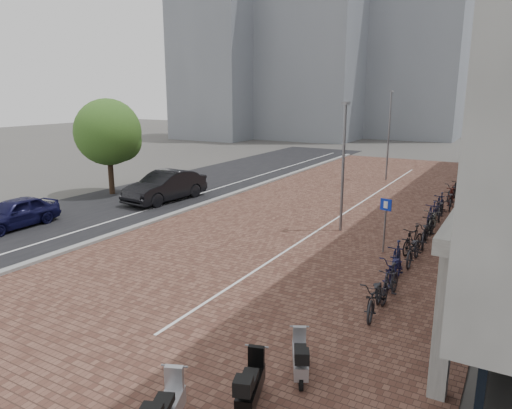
{
  "coord_description": "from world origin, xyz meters",
  "views": [
    {
      "loc": [
        9.79,
        -11.1,
        6.02
      ],
      "look_at": [
        0.0,
        6.0,
        1.3
      ],
      "focal_mm": 33.1,
      "sensor_mm": 36.0,
      "label": 1
    }
  ],
  "objects_px": {
    "car_dark": "(165,186)",
    "parking_sign": "(385,218)",
    "scooter_mid": "(251,384)",
    "scooter_front": "(300,357)",
    "car_navy": "(15,213)"
  },
  "relations": [
    {
      "from": "car_dark",
      "to": "scooter_front",
      "type": "height_order",
      "value": "car_dark"
    },
    {
      "from": "parking_sign",
      "to": "scooter_mid",
      "type": "bearing_deg",
      "value": -75.85
    },
    {
      "from": "car_navy",
      "to": "parking_sign",
      "type": "relative_size",
      "value": 1.89
    },
    {
      "from": "car_navy",
      "to": "scooter_mid",
      "type": "xyz_separation_m",
      "value": [
        15.65,
        -5.56,
        -0.16
      ]
    },
    {
      "from": "car_dark",
      "to": "scooter_mid",
      "type": "height_order",
      "value": "car_dark"
    },
    {
      "from": "car_dark",
      "to": "parking_sign",
      "type": "distance_m",
      "value": 13.38
    },
    {
      "from": "scooter_front",
      "to": "parking_sign",
      "type": "height_order",
      "value": "parking_sign"
    },
    {
      "from": "car_dark",
      "to": "scooter_mid",
      "type": "distance_m",
      "value": 18.71
    },
    {
      "from": "parking_sign",
      "to": "scooter_front",
      "type": "bearing_deg",
      "value": -73.21
    },
    {
      "from": "scooter_front",
      "to": "scooter_mid",
      "type": "bearing_deg",
      "value": -132.01
    },
    {
      "from": "car_dark",
      "to": "scooter_front",
      "type": "bearing_deg",
      "value": -36.33
    },
    {
      "from": "car_navy",
      "to": "car_dark",
      "type": "distance_m",
      "value": 7.95
    },
    {
      "from": "car_navy",
      "to": "car_dark",
      "type": "xyz_separation_m",
      "value": [
        2.35,
        7.6,
        0.16
      ]
    },
    {
      "from": "car_dark",
      "to": "scooter_mid",
      "type": "xyz_separation_m",
      "value": [
        13.29,
        -13.16,
        -0.32
      ]
    },
    {
      "from": "scooter_front",
      "to": "car_navy",
      "type": "bearing_deg",
      "value": 138.38
    }
  ]
}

